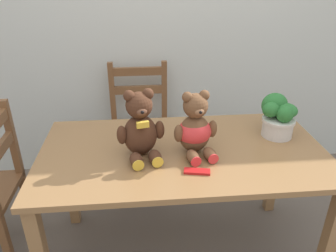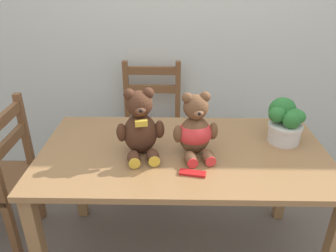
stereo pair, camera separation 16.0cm
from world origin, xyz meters
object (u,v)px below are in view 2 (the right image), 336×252
teddy_bear_left (140,127)px  chocolate_bar (192,173)px  wooden_chair_behind (152,127)px  potted_plant (285,121)px  teddy_bear_right (195,130)px

teddy_bear_left → chocolate_bar: bearing=131.9°
wooden_chair_behind → potted_plant: size_ratio=4.16×
wooden_chair_behind → chocolate_bar: size_ratio=7.92×
wooden_chair_behind → teddy_bear_left: (0.01, -0.81, 0.41)m
teddy_bear_left → potted_plant: size_ratio=1.49×
potted_plant → chocolate_bar: bearing=-146.6°
wooden_chair_behind → potted_plant: 1.08m
wooden_chair_behind → potted_plant: potted_plant is taller
wooden_chair_behind → teddy_bear_right: (0.27, -0.80, 0.39)m
wooden_chair_behind → teddy_bear_left: size_ratio=2.79×
potted_plant → chocolate_bar: potted_plant is taller
teddy_bear_right → potted_plant: 0.50m
teddy_bear_left → teddy_bear_right: size_ratio=1.05×
wooden_chair_behind → teddy_bear_left: 0.90m
wooden_chair_behind → potted_plant: bearing=138.8°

